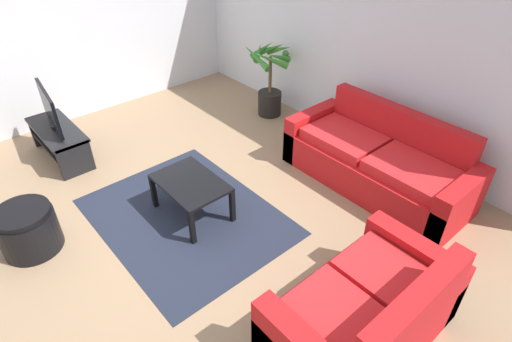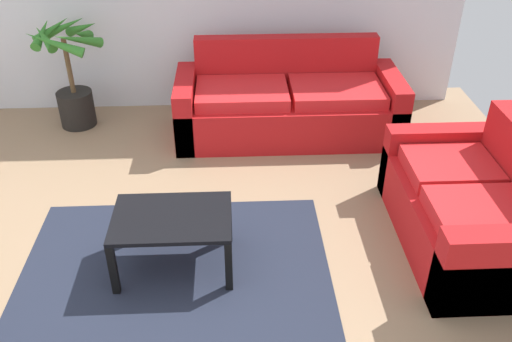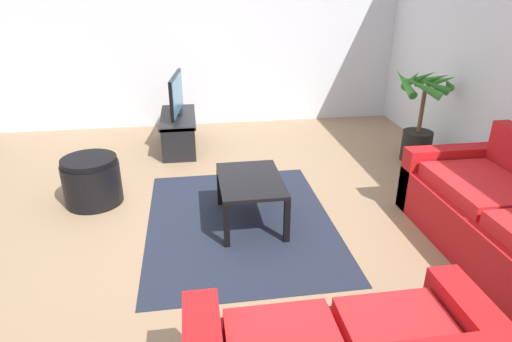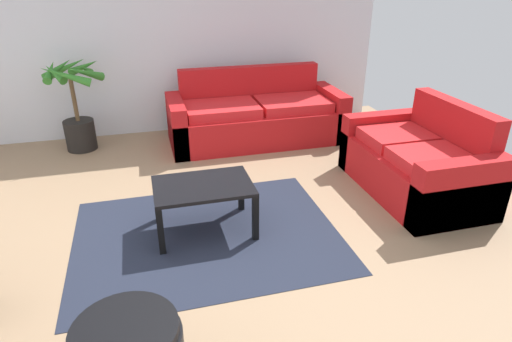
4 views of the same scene
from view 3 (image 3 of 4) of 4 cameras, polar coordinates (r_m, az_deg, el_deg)
The scene contains 8 objects.
ground_plane at distance 4.19m, azimuth -5.11°, elevation -6.10°, with size 6.60×6.60×0.00m, color #937556.
wall_left at distance 6.67m, azimuth -7.42°, elevation 17.35°, with size 0.06×6.00×2.70m, color silver.
tv_stand at distance 5.89m, azimuth -10.07°, elevation 5.72°, with size 1.10×0.45×0.44m.
tv at distance 5.77m, azimuth -10.35°, elevation 9.80°, with size 0.88×0.15×0.53m.
coffee_table at distance 3.95m, azimuth -0.72°, elevation -1.87°, with size 0.82×0.56×0.44m.
area_rug at distance 4.11m, azimuth -2.08°, elevation -6.61°, with size 2.20×1.70×0.01m, color #1E2333.
potted_palm at distance 5.66m, azimuth 20.65°, elevation 6.28°, with size 0.72×0.77×1.13m.
ottoman at distance 4.65m, azimuth -20.63°, elevation -1.19°, with size 0.56×0.56×0.48m.
Camera 3 is at (3.63, -0.18, 2.09)m, focal length 30.64 mm.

